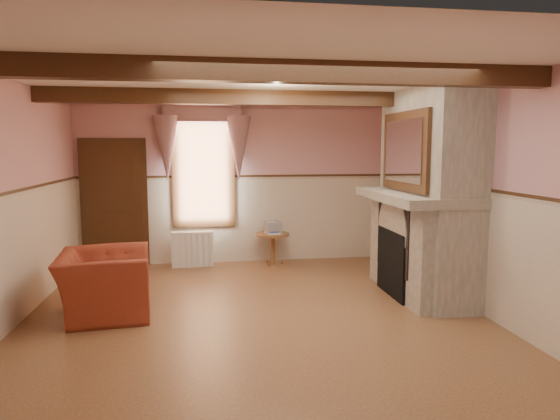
{
  "coord_description": "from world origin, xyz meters",
  "views": [
    {
      "loc": [
        -0.57,
        -5.77,
        2.02
      ],
      "look_at": [
        0.41,
        0.8,
        1.18
      ],
      "focal_mm": 32.0,
      "sensor_mm": 36.0,
      "label": 1
    }
  ],
  "objects": [
    {
      "name": "floor",
      "position": [
        0.0,
        0.0,
        0.0
      ],
      "size": [
        5.5,
        6.0,
        0.01
      ],
      "primitive_type": "cube",
      "color": "brown",
      "rests_on": "ground"
    },
    {
      "name": "ceiling",
      "position": [
        0.0,
        0.0,
        2.8
      ],
      "size": [
        5.5,
        6.0,
        0.01
      ],
      "primitive_type": "cube",
      "color": "silver",
      "rests_on": "wall_back"
    },
    {
      "name": "wall_back",
      "position": [
        0.0,
        3.0,
        1.4
      ],
      "size": [
        5.5,
        0.02,
        2.8
      ],
      "primitive_type": "cube",
      "color": "#C88A8E",
      "rests_on": "floor"
    },
    {
      "name": "wall_front",
      "position": [
        0.0,
        -3.0,
        1.4
      ],
      "size": [
        5.5,
        0.02,
        2.8
      ],
      "primitive_type": "cube",
      "color": "#C88A8E",
      "rests_on": "floor"
    },
    {
      "name": "wall_left",
      "position": [
        -2.75,
        0.0,
        1.4
      ],
      "size": [
        0.02,
        6.0,
        2.8
      ],
      "primitive_type": "cube",
      "color": "#C88A8E",
      "rests_on": "floor"
    },
    {
      "name": "wall_right",
      "position": [
        2.75,
        0.0,
        1.4
      ],
      "size": [
        0.02,
        6.0,
        2.8
      ],
      "primitive_type": "cube",
      "color": "#C88A8E",
      "rests_on": "floor"
    },
    {
      "name": "wainscot",
      "position": [
        0.0,
        0.0,
        0.75
      ],
      "size": [
        5.5,
        6.0,
        1.5
      ],
      "primitive_type": null,
      "color": "beige",
      "rests_on": "floor"
    },
    {
      "name": "chair_rail",
      "position": [
        0.0,
        0.0,
        1.5
      ],
      "size": [
        5.5,
        6.0,
        0.08
      ],
      "primitive_type": null,
      "color": "black",
      "rests_on": "wainscot"
    },
    {
      "name": "firebox",
      "position": [
        2.0,
        0.6,
        0.45
      ],
      "size": [
        0.2,
        0.95,
        0.9
      ],
      "primitive_type": "cube",
      "color": "black",
      "rests_on": "floor"
    },
    {
      "name": "armchair",
      "position": [
        -1.8,
        0.35,
        0.38
      ],
      "size": [
        1.16,
        1.29,
        0.77
      ],
      "primitive_type": "imported",
      "rotation": [
        0.0,
        0.0,
        1.68
      ],
      "color": "maroon",
      "rests_on": "floor"
    },
    {
      "name": "side_table",
      "position": [
        0.56,
        2.64,
        0.28
      ],
      "size": [
        0.64,
        0.64,
        0.55
      ],
      "primitive_type": "cylinder",
      "rotation": [
        0.0,
        0.0,
        0.12
      ],
      "color": "brown",
      "rests_on": "floor"
    },
    {
      "name": "book_stack",
      "position": [
        0.57,
        2.64,
        0.65
      ],
      "size": [
        0.28,
        0.34,
        0.2
      ],
      "primitive_type": "cube",
      "rotation": [
        0.0,
        0.0,
        0.07
      ],
      "color": "#B7AD8C",
      "rests_on": "side_table"
    },
    {
      "name": "radiator",
      "position": [
        -0.81,
        2.7,
        0.3
      ],
      "size": [
        0.71,
        0.2,
        0.6
      ],
      "primitive_type": "cube",
      "rotation": [
        0.0,
        0.0,
        0.04
      ],
      "color": "white",
      "rests_on": "floor"
    },
    {
      "name": "bowl",
      "position": [
        2.24,
        0.59,
        1.47
      ],
      "size": [
        0.37,
        0.37,
        0.09
      ],
      "primitive_type": "imported",
      "color": "brown",
      "rests_on": "mantel"
    },
    {
      "name": "mantel_clock",
      "position": [
        2.24,
        1.11,
        1.52
      ],
      "size": [
        0.14,
        0.24,
        0.2
      ],
      "primitive_type": "cube",
      "color": "black",
      "rests_on": "mantel"
    },
    {
      "name": "oil_lamp",
      "position": [
        2.24,
        1.26,
        1.56
      ],
      "size": [
        0.11,
        0.11,
        0.28
      ],
      "primitive_type": "cylinder",
      "color": "gold",
      "rests_on": "mantel"
    },
    {
      "name": "candle_red",
      "position": [
        2.24,
        -0.06,
        1.5
      ],
      "size": [
        0.06,
        0.06,
        0.16
      ],
      "primitive_type": "cylinder",
      "color": "#AF151C",
      "rests_on": "mantel"
    },
    {
      "name": "jar_yellow",
      "position": [
        2.24,
        0.08,
        1.48
      ],
      "size": [
        0.06,
        0.06,
        0.12
      ],
      "primitive_type": "cylinder",
      "color": "yellow",
      "rests_on": "mantel"
    },
    {
      "name": "fireplace",
      "position": [
        2.42,
        0.6,
        1.4
      ],
      "size": [
        0.85,
        2.0,
        2.8
      ],
      "primitive_type": "cube",
      "color": "gray",
      "rests_on": "floor"
    },
    {
      "name": "mantel",
      "position": [
        2.24,
        0.6,
        1.36
      ],
      "size": [
        1.05,
        2.05,
        0.12
      ],
      "primitive_type": "cube",
      "color": "gray",
      "rests_on": "fireplace"
    },
    {
      "name": "overmantel_mirror",
      "position": [
        2.06,
        0.6,
        1.97
      ],
      "size": [
        0.06,
        1.44,
        1.04
      ],
      "primitive_type": "cube",
      "color": "silver",
      "rests_on": "fireplace"
    },
    {
      "name": "door",
      "position": [
        -2.1,
        2.94,
        1.05
      ],
      "size": [
        1.1,
        0.1,
        2.1
      ],
      "primitive_type": "cube",
      "color": "black",
      "rests_on": "floor"
    },
    {
      "name": "window",
      "position": [
        -0.6,
        2.97,
        1.65
      ],
      "size": [
        1.06,
        0.08,
        2.02
      ],
      "primitive_type": "cube",
      "color": "white",
      "rests_on": "wall_back"
    },
    {
      "name": "window_drapes",
      "position": [
        -0.6,
        2.88,
        2.25
      ],
      "size": [
        1.3,
        0.14,
        1.4
      ],
      "primitive_type": "cube",
      "color": "gray",
      "rests_on": "wall_back"
    },
    {
      "name": "ceiling_beam_front",
      "position": [
        0.0,
        -1.2,
        2.7
      ],
      "size": [
        5.5,
        0.18,
        0.2
      ],
      "primitive_type": "cube",
      "color": "black",
      "rests_on": "ceiling"
    },
    {
      "name": "ceiling_beam_back",
      "position": [
        0.0,
        1.2,
        2.7
      ],
      "size": [
        5.5,
        0.18,
        0.2
      ],
      "primitive_type": "cube",
      "color": "black",
      "rests_on": "ceiling"
    }
  ]
}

